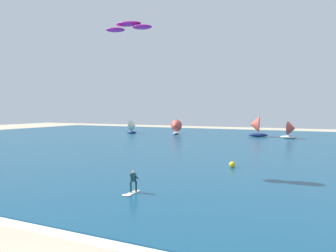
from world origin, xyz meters
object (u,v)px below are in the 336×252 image
Objects in this scene: kite at (129,27)px; sailboat_far_left at (291,130)px; kitesurfer at (132,185)px; sailboat_leading at (255,126)px; sailboat_far_right at (176,127)px; sailboat_anchored_offshore at (133,127)px; marker_buoy at (232,165)px.

sailboat_far_left is (10.14, 46.89, -12.40)m from kite.
sailboat_leading is (-2.59, 56.13, 1.78)m from kitesurfer.
sailboat_far_right is 0.78× the size of sailboat_leading.
sailboat_anchored_offshore is at bearing -177.66° from sailboat_far_left.
kite reaches higher than sailboat_leading.
sailboat_far_right is at bearing 122.25° from marker_buoy.
kite is at bearing -92.61° from sailboat_leading.
sailboat_anchored_offshore is 53.04m from marker_buoy.
sailboat_anchored_offshore is 5.72× the size of marker_buoy.
sailboat_far_right is 6.10× the size of marker_buoy.
sailboat_leading reaches higher than marker_buoy.
sailboat_anchored_offshore is (-28.04, 45.33, -12.56)m from kite.
sailboat_far_right reaches higher than marker_buoy.
sailboat_leading is at bearing 98.52° from marker_buoy.
sailboat_far_right is 0.98× the size of sailboat_far_left.
kitesurfer is 0.51× the size of sailboat_anchored_offshore.
kitesurfer is 14.57m from marker_buoy.
kite is 54.76m from sailboat_anchored_offshore.
kite reaches higher than marker_buoy.
sailboat_anchored_offshore is (-32.87, 52.47, 1.14)m from kitesurfer.
kitesurfer is at bearing -95.62° from sailboat_far_left.
sailboat_leading reaches higher than sailboat_far_right.
sailboat_leading is 7.82× the size of marker_buoy.
sailboat_anchored_offshore is at bearing 122.06° from kitesurfer.
sailboat_far_left reaches higher than sailboat_far_right.
sailboat_anchored_offshore is 38.21m from sailboat_far_left.
sailboat_far_right is 11.36m from sailboat_anchored_offshore.
kitesurfer is 54.31m from sailboat_far_left.
sailboat_far_right is (-16.83, 47.14, -12.44)m from kite.
sailboat_leading reaches higher than kitesurfer.
sailboat_far_right is (-21.66, 54.29, 1.26)m from kitesurfer.
sailboat_far_left is 6.22× the size of marker_buoy.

